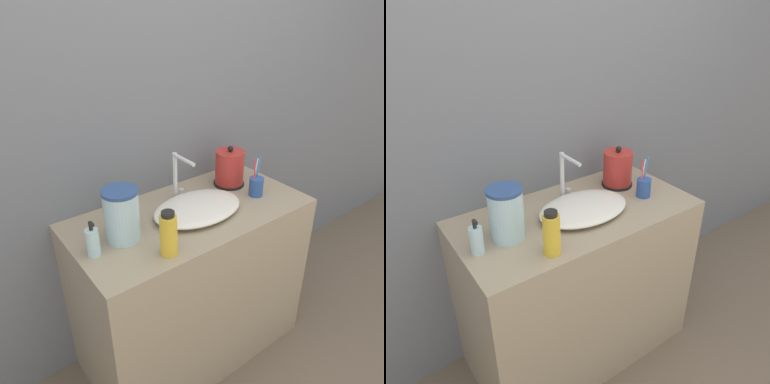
% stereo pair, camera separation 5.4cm
% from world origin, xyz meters
% --- Properties ---
extents(ground_plane, '(12.00, 12.00, 0.00)m').
position_xyz_m(ground_plane, '(0.00, 0.00, 0.00)').
color(ground_plane, '#6B5B4C').
extents(wall_back, '(6.00, 0.04, 2.60)m').
position_xyz_m(wall_back, '(0.00, 0.58, 1.30)').
color(wall_back, slate).
rests_on(wall_back, ground_plane).
extents(vanity_counter, '(1.12, 0.56, 0.87)m').
position_xyz_m(vanity_counter, '(0.00, 0.28, 0.44)').
color(vanity_counter, gray).
rests_on(vanity_counter, ground_plane).
extents(sink_basin, '(0.44, 0.30, 0.05)m').
position_xyz_m(sink_basin, '(0.02, 0.25, 0.90)').
color(sink_basin, silver).
rests_on(sink_basin, vanity_counter).
extents(faucet, '(0.06, 0.16, 0.24)m').
position_xyz_m(faucet, '(0.02, 0.41, 1.01)').
color(faucet, silver).
rests_on(faucet, vanity_counter).
extents(electric_kettle, '(0.16, 0.16, 0.21)m').
position_xyz_m(electric_kettle, '(0.33, 0.38, 0.96)').
color(electric_kettle, black).
rests_on(electric_kettle, vanity_counter).
extents(toothbrush_cup, '(0.07, 0.07, 0.20)m').
position_xyz_m(toothbrush_cup, '(0.35, 0.22, 0.92)').
color(toothbrush_cup, '#2D519E').
rests_on(toothbrush_cup, vanity_counter).
extents(lotion_bottle, '(0.05, 0.05, 0.14)m').
position_xyz_m(lotion_bottle, '(-0.24, 0.47, 0.93)').
color(lotion_bottle, gold).
rests_on(lotion_bottle, vanity_counter).
extents(shampoo_bottle, '(0.07, 0.07, 0.19)m').
position_xyz_m(shampoo_bottle, '(-0.26, 0.08, 0.96)').
color(shampoo_bottle, gold).
rests_on(shampoo_bottle, vanity_counter).
extents(mouthwash_bottle, '(0.05, 0.05, 0.15)m').
position_xyz_m(mouthwash_bottle, '(-0.49, 0.25, 0.93)').
color(mouthwash_bottle, silver).
rests_on(mouthwash_bottle, vanity_counter).
extents(water_pitcher, '(0.14, 0.14, 0.22)m').
position_xyz_m(water_pitcher, '(-0.35, 0.28, 0.98)').
color(water_pitcher, '#B2DBEA').
rests_on(water_pitcher, vanity_counter).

